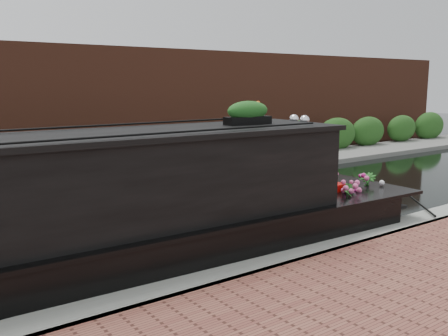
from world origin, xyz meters
TOP-DOWN VIEW (x-y plane):
  - ground at (0.00, 0.00)m, footprint 80.00×80.00m
  - near_bank_coping at (0.00, -3.30)m, footprint 40.00×0.60m
  - far_bank_path at (0.00, 4.20)m, footprint 40.00×2.40m
  - far_hedge at (0.00, 5.10)m, footprint 40.00×1.10m
  - far_brick_wall at (0.00, 7.20)m, footprint 40.00×1.00m
  - narrowboat at (-2.20, -2.03)m, footprint 11.79×2.49m
  - rope_fender at (4.19, -2.03)m, footprint 0.36×0.38m

SIDE VIEW (x-z plane):
  - ground at x=0.00m, z-range 0.00..0.00m
  - near_bank_coping at x=0.00m, z-range -0.25..0.25m
  - far_bank_path at x=0.00m, z-range -0.17..0.17m
  - far_hedge at x=0.00m, z-range -1.40..1.40m
  - far_brick_wall at x=0.00m, z-range -4.00..4.00m
  - rope_fender at x=4.19m, z-range 0.00..0.36m
  - narrowboat at x=-2.20m, z-range -0.55..2.19m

